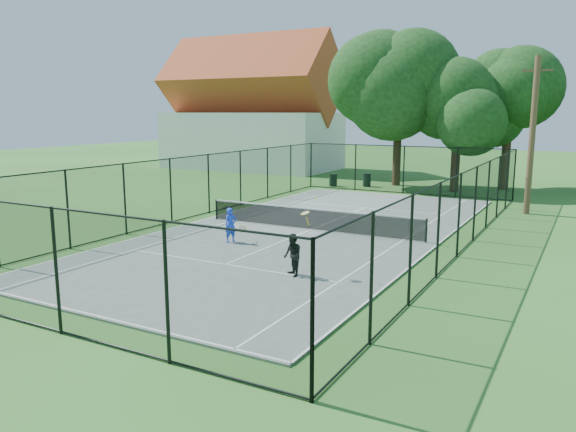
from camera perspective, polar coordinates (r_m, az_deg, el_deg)
The scene contains 13 objects.
ground at distance 24.25m, azimuth 2.35°, elevation -1.54°, with size 120.00×120.00×0.00m, color #305F20.
tennis_court at distance 24.25m, azimuth 2.35°, elevation -1.47°, with size 11.00×24.00×0.06m, color #59685F.
tennis_net at distance 24.14m, azimuth 2.36°, elevation -0.20°, with size 10.08×0.08×0.95m.
fence at distance 23.99m, azimuth 2.37°, elevation 1.96°, with size 13.10×26.10×3.00m.
tree_near_left at distance 39.90m, azimuth 11.18°, elevation 11.29°, with size 7.15×7.15×9.32m.
tree_near_mid at distance 37.57m, azimuth 16.88°, elevation 9.79°, with size 6.05×6.05×7.91m.
tree_near_right at distance 39.66m, azimuth 21.54°, elevation 9.98°, with size 5.92×5.92×8.16m.
building at distance 51.27m, azimuth -3.74°, elevation 10.36°, with size 15.30×8.15×11.87m.
trash_bin_left at distance 39.00m, azimuth 4.60°, elevation 3.68°, with size 0.58×0.58×0.86m.
trash_bin_right at distance 39.05m, azimuth 8.02°, elevation 3.66°, with size 0.58×0.58×0.92m.
utility_pole at distance 30.40m, azimuth 23.56°, elevation 7.53°, with size 1.40×0.30×7.75m.
player_blue at distance 21.90m, azimuth -5.83°, elevation -0.94°, with size 0.84×0.59×1.35m.
player_black at distance 17.34m, azimuth 0.47°, elevation -3.96°, with size 0.99×0.89×2.46m.
Camera 1 is at (10.56, -21.24, 5.07)m, focal length 35.00 mm.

